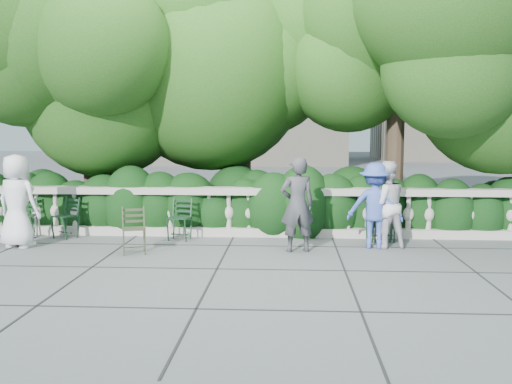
# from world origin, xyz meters

# --- Properties ---
(ground) EXTENTS (90.00, 90.00, 0.00)m
(ground) POSITION_xyz_m (0.00, 0.00, 0.00)
(ground) COLOR #515559
(ground) RESTS_ON ground
(balustrade) EXTENTS (12.00, 0.44, 1.00)m
(balustrade) POSITION_xyz_m (0.00, 1.80, 0.49)
(balustrade) COLOR #9E998E
(balustrade) RESTS_ON ground
(shrub_hedge) EXTENTS (15.00, 2.60, 1.70)m
(shrub_hedge) POSITION_xyz_m (0.00, 3.00, 0.00)
(shrub_hedge) COLOR black
(shrub_hedge) RESTS_ON ground
(tree_canopy) EXTENTS (15.04, 6.52, 6.78)m
(tree_canopy) POSITION_xyz_m (0.69, 3.19, 3.96)
(tree_canopy) COLOR #3F3023
(tree_canopy) RESTS_ON ground
(chair_a) EXTENTS (0.61, 0.63, 0.84)m
(chair_a) POSITION_xyz_m (-3.92, 1.20, 0.00)
(chair_a) COLOR black
(chair_a) RESTS_ON ground
(chair_b) EXTENTS (0.52, 0.55, 0.84)m
(chair_b) POSITION_xyz_m (-4.67, 1.24, 0.00)
(chair_b) COLOR black
(chair_b) RESTS_ON ground
(chair_c) EXTENTS (0.51, 0.54, 0.84)m
(chair_c) POSITION_xyz_m (-1.55, 1.12, 0.00)
(chair_c) COLOR black
(chair_c) RESTS_ON ground
(chair_d) EXTENTS (0.54, 0.57, 0.84)m
(chair_d) POSITION_xyz_m (2.40, 1.22, 0.00)
(chair_d) COLOR black
(chair_d) RESTS_ON ground
(chair_e) EXTENTS (0.45, 0.49, 0.84)m
(chair_e) POSITION_xyz_m (2.47, 1.26, 0.00)
(chair_e) COLOR black
(chair_e) RESTS_ON ground
(chair_weathered) EXTENTS (0.56, 0.59, 0.84)m
(chair_weathered) POSITION_xyz_m (-2.05, -0.13, 0.00)
(chair_weathered) COLOR black
(chair_weathered) RESTS_ON ground
(person_businessman) EXTENTS (0.96, 0.76, 1.73)m
(person_businessman) POSITION_xyz_m (-4.38, 0.44, 0.86)
(person_businessman) COLOR white
(person_businessman) RESTS_ON ground
(person_woman_grey) EXTENTS (0.69, 0.54, 1.70)m
(person_woman_grey) POSITION_xyz_m (0.77, 0.37, 0.85)
(person_woman_grey) COLOR #3A3B3F
(person_woman_grey) RESTS_ON ground
(person_casual_man) EXTENTS (0.91, 0.78, 1.61)m
(person_casual_man) POSITION_xyz_m (2.41, 0.82, 0.80)
(person_casual_man) COLOR silver
(person_casual_man) RESTS_ON ground
(person_older_blue) EXTENTS (1.10, 0.74, 1.57)m
(person_older_blue) POSITION_xyz_m (2.20, 0.77, 0.79)
(person_older_blue) COLOR #3851AA
(person_older_blue) RESTS_ON ground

